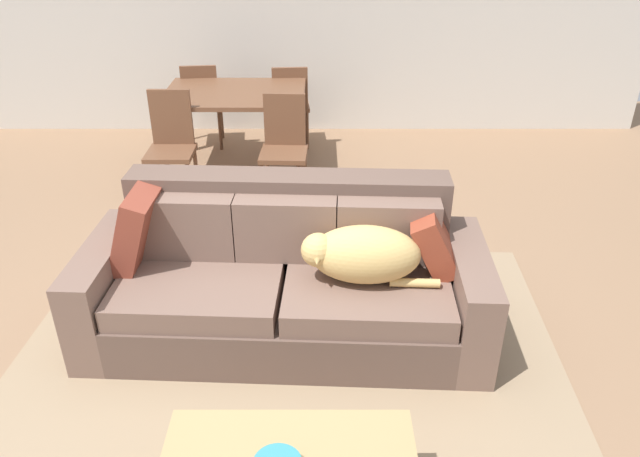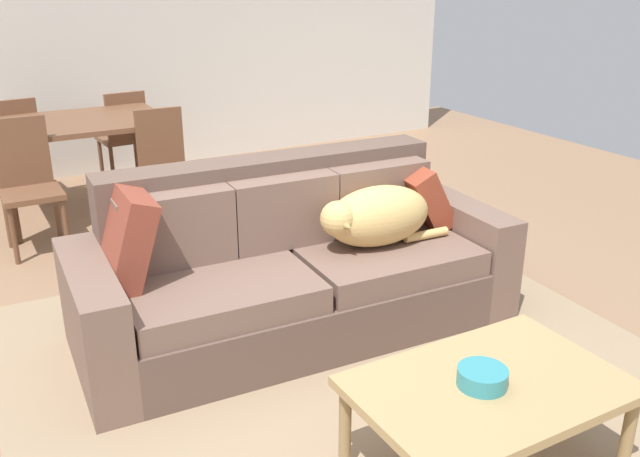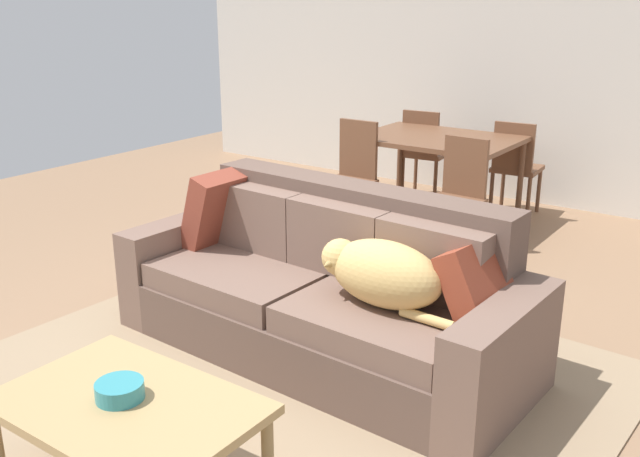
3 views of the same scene
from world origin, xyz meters
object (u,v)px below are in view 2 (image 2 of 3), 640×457
Objects in this scene: throw_pillow_by_right_arm at (421,196)px; dining_chair_far_left at (16,144)px; throw_pillow_by_left_arm at (124,238)px; dining_chair_near_right at (165,164)px; dog_on_left_cushion at (375,216)px; dining_chair_near_left at (28,180)px; couch at (292,269)px; bowl_on_coffee_table at (482,377)px; coffee_table at (489,393)px; dining_chair_far_right at (124,134)px; dining_table at (80,128)px.

throw_pillow_by_right_arm is 3.65m from dining_chair_far_left.
throw_pillow_by_left_arm is 0.53× the size of dining_chair_near_right.
dining_chair_near_right is at bearing 121.42° from dining_chair_far_left.
dog_on_left_cushion is 2.15m from dining_chair_near_right.
dog_on_left_cushion is at bearing -10.69° from throw_pillow_by_left_arm.
dining_chair_near_left is 1.05× the size of dining_chair_far_left.
throw_pillow_by_right_arm is at bearing 115.51° from dining_chair_far_left.
throw_pillow_by_left_arm is (-0.87, 0.09, 0.33)m from couch.
couch is 0.54m from dog_on_left_cushion.
bowl_on_coffee_table is at bearing -71.97° from dining_chair_near_left.
dog_on_left_cushion is 1.39m from coffee_table.
dining_chair_far_left is at bearing 121.40° from throw_pillow_by_right_arm.
dining_chair_near_left reaches higher than dining_chair_far_right.
coffee_table is 5.38× the size of bowl_on_coffee_table.
dining_chair_near_right is at bearing 93.17° from coffee_table.
dining_table is (0.28, 2.44, 0.03)m from throw_pillow_by_left_arm.
couch is 1.84× the size of dining_table.
couch is 1.48m from bowl_on_coffee_table.
dining_chair_far_left reaches higher than dining_table.
coffee_table is at bearing 88.09° from dining_chair_far_right.
dining_table is (-0.64, 4.00, 0.23)m from bowl_on_coffee_table.
dining_chair_far_left is (-1.90, 3.11, -0.12)m from throw_pillow_by_right_arm.
dining_chair_near_right is 1.01× the size of dining_chair_far_left.
coffee_table is 1.09× the size of dining_chair_near_left.
coffee_table is at bearing -6.15° from bowl_on_coffee_table.
throw_pillow_by_left_arm is 0.51× the size of dining_chair_near_left.
dog_on_left_cushion is 0.86× the size of dining_chair_near_right.
couch reaches higher than dining_table.
dining_chair_far_left reaches higher than throw_pillow_by_right_arm.
dining_chair_near_right is (-0.54, 2.07, -0.13)m from dog_on_left_cushion.
throw_pillow_by_right_arm reaches higher than dining_table.
dog_on_left_cushion is 2.87m from dining_table.
dog_on_left_cushion is 3.59m from dining_chair_far_left.
coffee_table is 3.40m from dining_chair_near_right.
couch is at bearing -179.44° from throw_pillow_by_right_arm.
throw_pillow_by_left_arm is 3.14m from dining_chair_far_right.
couch is 12.65× the size of bowl_on_coffee_table.
throw_pillow_by_left_arm reaches higher than dining_table.
dining_chair_far_right is at bearing 174.90° from dining_chair_far_left.
dining_table is (-1.47, 2.52, 0.08)m from throw_pillow_by_right_arm.
dog_on_left_cushion is 3.34m from dining_chair_far_right.
couch is at bearing -84.53° from dining_chair_near_right.
dining_chair_far_left is at bearing 103.08° from bowl_on_coffee_table.
dog_on_left_cushion is 0.47m from throw_pillow_by_right_arm.
dining_chair_near_left reaches higher than dining_chair_far_left.
throw_pillow_by_left_arm is 2.50× the size of bowl_on_coffee_table.
throw_pillow_by_right_arm is 0.36× the size of coffee_table.
throw_pillow_by_right_arm is at bearing 23.23° from dog_on_left_cushion.
couch reaches higher than coffee_table.
throw_pillow_by_left_arm is at bearing 71.60° from dining_chair_far_right.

